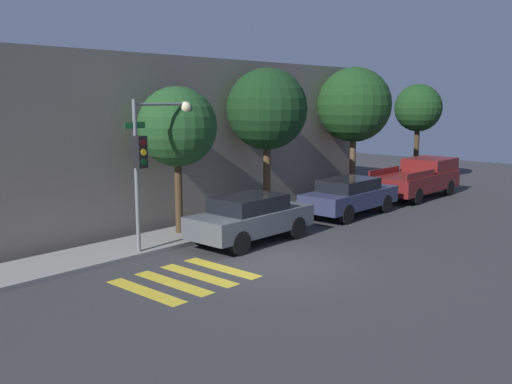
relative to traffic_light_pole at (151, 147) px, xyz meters
name	(u,v)px	position (x,y,z in m)	size (l,w,h in m)	color
ground_plane	(274,264)	(1.52, -3.37, -3.17)	(60.00, 60.00, 0.00)	#333335
sidewalk	(175,237)	(1.52, 0.85, -3.10)	(26.00, 2.03, 0.14)	gray
building_row	(96,141)	(1.52, 5.27, -0.16)	(26.00, 6.00, 6.01)	slate
crosswalk	(186,279)	(-1.00, -2.57, -3.16)	(3.00, 2.60, 0.00)	gold
traffic_light_pole	(151,147)	(0.00, 0.00, 0.00)	(2.42, 0.56, 4.52)	slate
sedan_near_corner	(251,217)	(2.86, -1.27, -2.35)	(4.33, 1.78, 1.52)	#4C5156
sedan_middle	(350,196)	(8.59, -1.27, -2.37)	(4.55, 1.76, 1.46)	#2D3351
pickup_truck	(419,178)	(14.45, -1.27, -2.27)	(5.26, 2.05, 1.73)	maroon
tree_near_corner	(177,127)	(1.86, 1.03, 0.45)	(2.59, 2.59, 4.93)	#42301E
tree_midblock	(267,109)	(6.29, 1.03, 0.96)	(3.08, 3.08, 5.69)	#4C3823
tree_far_end	(354,105)	(12.36, 1.03, 1.08)	(3.39, 3.39, 5.96)	brown
tree_behind_truck	(418,108)	(18.76, 1.03, 0.85)	(2.54, 2.54, 5.32)	#42301E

